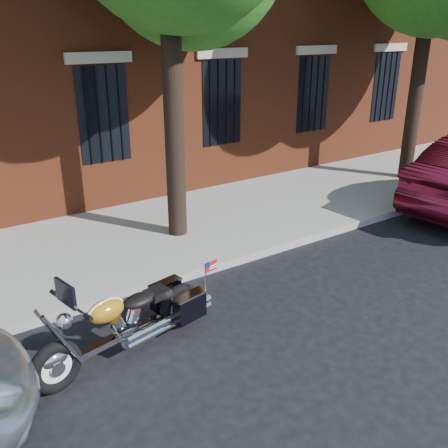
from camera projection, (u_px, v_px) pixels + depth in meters
ground at (245, 312)px, 7.39m from camera, size 120.00×120.00×0.00m
curb at (196, 272)px, 8.42m from camera, size 40.00×0.16×0.15m
sidewalk at (147, 236)px, 9.87m from camera, size 40.00×3.60×0.15m
motorcycle at (132, 322)px, 6.33m from camera, size 2.65×1.06×1.33m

